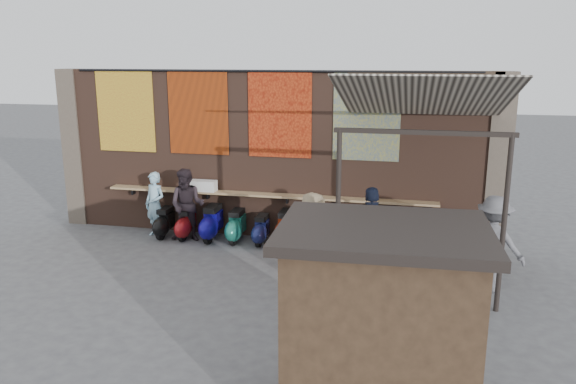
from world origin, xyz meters
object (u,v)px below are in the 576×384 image
object	(u,v)px
scooter_stool_8	(364,234)
scooter_stool_10	(418,238)
scooter_stool_6	(313,232)
market_stall	(380,329)
diner_left	(155,204)
shopper_grey	(493,243)
shopper_tan	(312,236)
scooter_stool_5	(285,228)
scooter_stool_7	(339,235)
scooter_stool_1	(186,224)
shopper_navy	(372,235)
shelf_box	(203,186)
scooter_stool_3	(236,226)
scooter_stool_9	(393,238)
scooter_stool_0	(165,223)
scooter_stool_2	(212,223)
scooter_stool_4	(261,230)
diner_right	(187,205)

from	to	relation	value
scooter_stool_8	scooter_stool_10	bearing A→B (deg)	1.85
scooter_stool_6	scooter_stool_8	size ratio (longest dim) A/B	0.90
scooter_stool_10	market_stall	size ratio (longest dim) A/B	0.35
diner_left	shopper_grey	world-z (taller)	shopper_grey
scooter_stool_6	shopper_tan	world-z (taller)	shopper_tan
scooter_stool_5	scooter_stool_7	world-z (taller)	scooter_stool_5
scooter_stool_1	scooter_stool_7	distance (m)	3.73
scooter_stool_5	shopper_navy	bearing A→B (deg)	-39.55
shelf_box	scooter_stool_8	bearing A→B (deg)	-4.84
scooter_stool_6	scooter_stool_1	bearing A→B (deg)	-178.71
scooter_stool_8	shopper_navy	bearing A→B (deg)	-80.26
scooter_stool_7	scooter_stool_10	xyz separation A→B (m)	(1.75, 0.02, 0.05)
scooter_stool_1	shopper_tan	world-z (taller)	shopper_tan
scooter_stool_8	shopper_navy	world-z (taller)	shopper_navy
shelf_box	shopper_tan	size ratio (longest dim) A/B	0.36
scooter_stool_7	scooter_stool_8	size ratio (longest dim) A/B	0.84
scooter_stool_10	shopper_grey	world-z (taller)	shopper_grey
shopper_navy	shopper_tan	distance (m)	1.15
scooter_stool_3	shopper_grey	world-z (taller)	shopper_grey
shelf_box	shopper_tan	xyz separation A→B (m)	(3.08, -2.16, -0.37)
scooter_stool_3	scooter_stool_9	xyz separation A→B (m)	(3.67, -0.00, -0.02)
scooter_stool_0	scooter_stool_6	world-z (taller)	scooter_stool_6
shopper_grey	market_stall	distance (m)	4.74
scooter_stool_5	shopper_grey	world-z (taller)	shopper_grey
shopper_navy	shopper_tan	bearing A→B (deg)	-3.79
scooter_stool_1	scooter_stool_2	size ratio (longest dim) A/B	0.86
scooter_stool_8	scooter_stool_10	world-z (taller)	scooter_stool_8
shopper_navy	shopper_tan	world-z (taller)	shopper_navy
scooter_stool_1	shopper_navy	xyz separation A→B (m)	(4.57, -1.68, 0.59)
shelf_box	scooter_stool_4	xyz separation A→B (m)	(1.54, -0.34, -0.91)
scooter_stool_4	shopper_navy	xyz separation A→B (m)	(2.68, -1.67, 0.61)
scooter_stool_10	diner_right	distance (m)	5.39
shopper_navy	shopper_grey	bearing A→B (deg)	171.10
shelf_box	scooter_stool_0	bearing A→B (deg)	-159.42
scooter_stool_0	shopper_tan	world-z (taller)	shopper_tan
shopper_tan	scooter_stool_2	bearing A→B (deg)	85.57
scooter_stool_2	scooter_stool_7	xyz separation A→B (m)	(3.07, 0.01, -0.07)
shopper_grey	scooter_stool_6	bearing A→B (deg)	-0.18
scooter_stool_9	shopper_navy	bearing A→B (deg)	-102.29
scooter_stool_7	shopper_navy	bearing A→B (deg)	-63.77
scooter_stool_3	diner_right	bearing A→B (deg)	-172.32
diner_left	scooter_stool_7	bearing A→B (deg)	20.45
scooter_stool_3	diner_left	xyz separation A→B (m)	(-2.07, 0.02, 0.42)
scooter_stool_4	diner_right	distance (m)	1.85
scooter_stool_4	scooter_stool_6	xyz separation A→B (m)	(1.23, 0.07, 0.03)
scooter_stool_4	shopper_tan	size ratio (longest dim) A/B	0.41
diner_right	scooter_stool_10	bearing A→B (deg)	-2.67
scooter_stool_6	diner_right	xyz separation A→B (m)	(-3.00, -0.20, 0.51)
shelf_box	scooter_stool_2	distance (m)	0.95
scooter_stool_9	shopper_tan	xyz separation A→B (m)	(-1.51, -1.85, 0.52)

